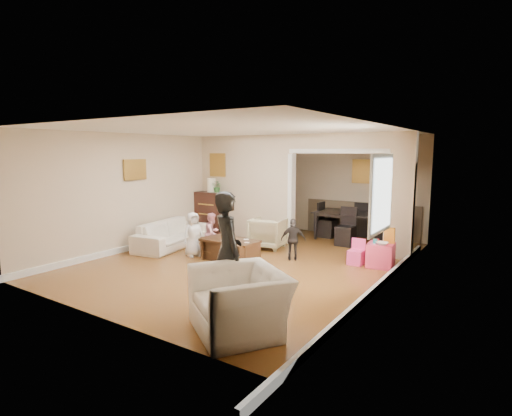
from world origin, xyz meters
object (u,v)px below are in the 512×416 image
Objects in this scene: play_table at (381,255)px; child_toddler at (293,239)px; coffee_cup at (232,238)px; dresser at (212,213)px; armchair_back at (268,233)px; child_kneel_a at (193,234)px; sofa at (172,234)px; table_lamp at (211,185)px; cyan_cup at (375,241)px; child_kneel_b at (212,233)px; adult_person at (228,251)px; armchair_front at (240,302)px; dining_table at (355,227)px; coffee_table at (230,250)px.

child_toddler is at bearing -163.16° from play_table.
dresser is at bearing 137.85° from coffee_cup.
armchair_back is at bearing 177.19° from play_table.
armchair_back is 1.43m from coffee_cup.
dresser reaches higher than child_kneel_a.
sofa is 18.97× the size of coffee_cup.
table_lamp reaches higher than coffee_cup.
armchair_back is at bearing 175.95° from cyan_cup.
child_kneel_b is at bearing -15.28° from child_toddler.
adult_person is at bearing -108.34° from child_kneel_a.
armchair_back reaches higher than cyan_cup.
armchair_front is 14.63× the size of cyan_cup.
armchair_front is at bearing -145.33° from child_kneel_b.
adult_person is at bearing -146.27° from child_kneel_b.
coffee_cup is 0.06× the size of adult_person.
adult_person is (-0.55, 0.49, 0.45)m from armchair_front.
play_table is at bearing -59.41° from dining_table.
cyan_cup is at bearing -62.17° from dining_table.
dining_table is 5.28m from adult_person.
play_table is at bearing -48.17° from child_kneel_a.
armchair_back is at bearing -13.21° from table_lamp.
armchair_front reaches higher than armchair_back.
adult_person is (0.05, -5.26, 0.49)m from dining_table.
child_kneel_a is at bearing -173.99° from coffee_cup.
dresser is at bearing -4.77° from sofa.
coffee_cup is at bearing -26.57° from coffee_table.
child_kneel_a reaches higher than cyan_cup.
adult_person is 1.95× the size of child_toddler.
dining_table is (3.48, 1.36, -0.22)m from dresser.
play_table is at bearing 26.57° from cyan_cup.
coffee_table is 0.90m from child_kneel_a.
table_lamp is at bearing 137.22° from coffee_table.
dining_table is at bearing 21.36° from table_lamp.
table_lamp is 0.42× the size of child_toddler.
table_lamp reaches higher than dresser.
armchair_back reaches higher than sofa.
armchair_front is at bearing -99.33° from play_table.
child_kneel_b is (0.15, 0.45, -0.03)m from child_kneel_a.
armchair_back is at bearing -69.30° from sofa.
armchair_back is at bearing 91.61° from coffee_cup.
child_kneel_b is (-0.76, -1.07, 0.10)m from armchair_back.
child_kneel_b is (-2.77, 2.83, 0.06)m from armchair_front.
child_kneel_b is at bearing 156.80° from coffee_table.
dining_table reaches higher than cyan_cup.
child_kneel_b is (1.31, -1.56, -0.88)m from table_lamp.
armchair_back is 2.12× the size of table_lamp.
sofa is 4.11m from adult_person.
dresser is 4.75m from play_table.
child_kneel_b reaches higher than armchair_front.
coffee_cup is (0.04, -1.42, 0.14)m from armchair_back.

